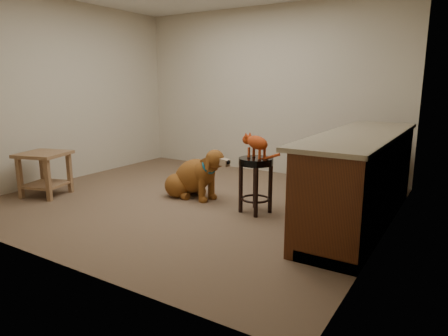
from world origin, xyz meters
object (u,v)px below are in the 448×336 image
Objects in this scene: padded_stool at (256,174)px; golden_retriever at (194,177)px; wood_stool at (377,165)px; tabby_kitten at (256,143)px; side_table at (45,167)px.

golden_retriever is at bearing 172.55° from padded_stool.
tabby_kitten reaches higher than wood_stool.
padded_stool is 1.29× the size of tabby_kitten.
padded_stool is 1.88m from wood_stool.
side_table is 1.40× the size of tabby_kitten.
padded_stool is 0.87× the size of wood_stool.
wood_stool is 1.05× the size of side_table.
golden_retriever is (-0.95, 0.12, -0.18)m from padded_stool.
side_table is (-3.59, -2.43, 0.00)m from wood_stool.
golden_retriever is (-1.92, -1.48, -0.11)m from wood_stool.
padded_stool is 0.97m from golden_retriever.
wood_stool reaches higher than golden_retriever.
tabby_kitten is (0.93, -0.12, 0.53)m from golden_retriever.
wood_stool is 2.42m from golden_retriever.
padded_stool is at bearing -0.28° from golden_retriever.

